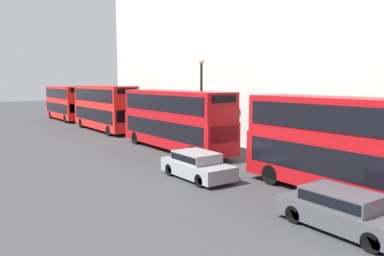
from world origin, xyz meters
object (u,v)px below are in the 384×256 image
at_px(bus_third_in_queue, 104,106).
at_px(bus_trailing, 66,102).
at_px(bus_leading, 351,144).
at_px(car_dark_sedan, 343,210).
at_px(bus_second_in_queue, 175,118).
at_px(car_hatchback, 197,165).

height_order(bus_third_in_queue, bus_trailing, bus_third_in_queue).
height_order(bus_leading, car_dark_sedan, bus_leading).
bearing_deg(car_dark_sedan, bus_second_in_queue, 77.90).
relative_size(bus_trailing, car_hatchback, 2.36).
bearing_deg(bus_trailing, car_dark_sedan, -94.61).
distance_m(bus_trailing, car_hatchback, 33.99).
relative_size(bus_second_in_queue, car_hatchback, 2.67).
bearing_deg(bus_third_in_queue, car_dark_sedan, -96.64).
distance_m(bus_second_in_queue, car_dark_sedan, 16.31).
bearing_deg(car_hatchback, car_dark_sedan, -90.00).
xyz_separation_m(bus_second_in_queue, bus_third_in_queue, (-0.00, 13.32, 0.12)).
xyz_separation_m(car_dark_sedan, car_hatchback, (0.00, 8.37, 0.00)).
bearing_deg(bus_third_in_queue, car_hatchback, -99.27).
height_order(bus_leading, bus_trailing, bus_trailing).
bearing_deg(bus_leading, bus_trailing, 90.00).
distance_m(bus_leading, car_dark_sedan, 4.24).
relative_size(bus_second_in_queue, bus_third_in_queue, 1.04).
distance_m(bus_trailing, car_dark_sedan, 42.32).
height_order(car_dark_sedan, car_hatchback, car_hatchback).
height_order(bus_second_in_queue, car_dark_sedan, bus_second_in_queue).
relative_size(bus_leading, bus_second_in_queue, 0.89).
bearing_deg(bus_trailing, bus_leading, -90.00).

